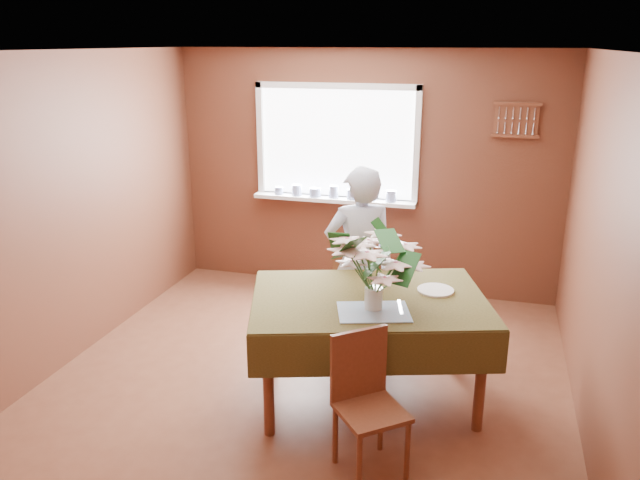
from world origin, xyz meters
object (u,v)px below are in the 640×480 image
(chair_near, at_px, (366,396))
(flower_bouquet, at_px, (375,261))
(chair_far, at_px, (357,290))
(seated_woman, at_px, (359,261))
(dining_table, at_px, (369,310))

(chair_near, height_order, flower_bouquet, flower_bouquet)
(chair_far, distance_m, seated_woman, 0.31)
(chair_near, relative_size, flower_bouquet, 1.41)
(chair_far, height_order, flower_bouquet, flower_bouquet)
(chair_far, height_order, chair_near, chair_far)
(dining_table, distance_m, chair_far, 0.88)
(dining_table, distance_m, chair_near, 0.82)
(flower_bouquet, bearing_deg, dining_table, 108.82)
(seated_woman, distance_m, flower_bouquet, 1.04)
(dining_table, bearing_deg, chair_near, -97.42)
(chair_near, xyz_separation_m, flower_bouquet, (-0.07, 0.58, 0.67))
(dining_table, xyz_separation_m, chair_far, (-0.27, 0.82, -0.20))
(chair_near, bearing_deg, seated_woman, 64.27)
(flower_bouquet, bearing_deg, chair_far, 108.22)
(chair_near, distance_m, seated_woman, 1.59)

